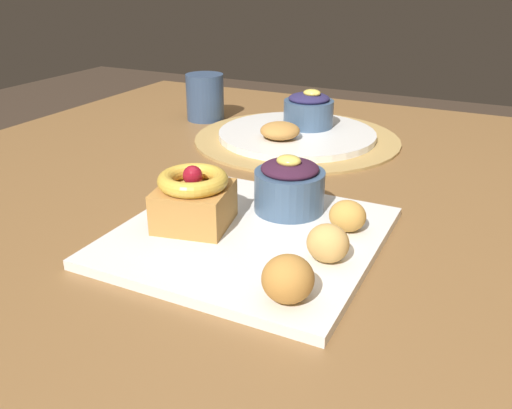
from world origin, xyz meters
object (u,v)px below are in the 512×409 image
cake_slice (194,198)px  front_plate (249,236)px  fritter_back (288,279)px  coffee_mug (205,97)px  back_pastry (280,131)px  fritter_front (328,243)px  back_plate (297,134)px  fritter_middle (347,216)px  back_ramekin (309,110)px  berry_ramekin (288,186)px

cake_slice → front_plate: bearing=9.4°
fritter_back → coffee_mug: (-0.43, 0.57, 0.01)m
cake_slice → back_pastry: 0.36m
fritter_front → back_pastry: (-0.22, 0.37, -0.00)m
back_plate → fritter_middle: bearing=-59.3°
cake_slice → fritter_front: cake_slice is taller
cake_slice → back_pastry: size_ratio=1.40×
back_plate → back_ramekin: bearing=81.7°
cake_slice → back_pastry: bearing=97.2°
back_plate → back_pastry: 0.06m
fritter_middle → fritter_back: bearing=-92.1°
cake_slice → fritter_middle: bearing=21.5°
back_pastry → cake_slice: bearing=-82.8°
front_plate → fritter_back: size_ratio=5.81×
fritter_back → fritter_middle: bearing=87.9°
berry_ramekin → coffee_mug: size_ratio=0.94×
berry_ramekin → fritter_front: size_ratio=1.96×
back_plate → back_ramekin: back_ramekin is taller
fritter_front → front_plate: bearing=167.7°
fritter_back → back_pastry: fritter_back is taller
berry_ramekin → front_plate: bearing=-100.9°
back_pastry → fritter_back: bearing=-65.3°
fritter_front → fritter_middle: size_ratio=1.04×
back_plate → cake_slice: bearing=-85.2°
berry_ramekin → back_plate: berry_ramekin is taller
back_ramekin → back_plate: bearing=-98.3°
back_ramekin → fritter_middle: bearing=-62.7°
back_plate → coffee_mug: coffee_mug is taller
back_plate → back_ramekin: size_ratio=3.09×
cake_slice → fritter_front: size_ratio=2.17×
cake_slice → fritter_middle: size_ratio=2.25×
front_plate → cake_slice: size_ratio=2.99×
coffee_mug → fritter_front: bearing=-47.3°
berry_ramekin → fritter_front: bearing=-48.6°
front_plate → back_ramekin: (-0.10, 0.45, 0.04)m
fritter_front → fritter_back: fritter_back is taller
front_plate → back_plate: (-0.10, 0.41, 0.01)m
back_plate → front_plate: bearing=-75.7°
fritter_middle → berry_ramekin: bearing=164.8°
fritter_front → fritter_middle: (-0.00, 0.08, -0.00)m
berry_ramekin → fritter_back: 0.21m
cake_slice → berry_ramekin: size_ratio=1.11×
cake_slice → berry_ramekin: 0.12m
back_ramekin → coffee_mug: 0.24m
berry_ramekin → back_pastry: size_ratio=1.27×
back_pastry → back_plate: bearing=79.6°
back_pastry → coffee_mug: (-0.22, 0.11, 0.02)m
back_plate → coffee_mug: (-0.23, 0.05, 0.04)m
fritter_middle → back_plate: (-0.21, 0.35, -0.02)m
back_pastry → fritter_front: bearing=-59.3°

